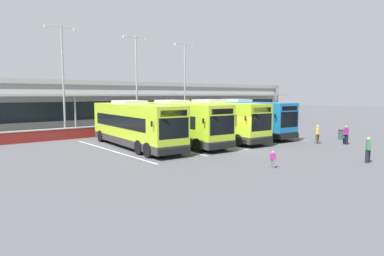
{
  "coord_description": "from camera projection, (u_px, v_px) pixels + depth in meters",
  "views": [
    {
      "loc": [
        -19.39,
        -17.16,
        4.29
      ],
      "look_at": [
        -2.76,
        3.0,
        1.6
      ],
      "focal_mm": 30.71,
      "sensor_mm": 36.0,
      "label": 1
    }
  ],
  "objects": [
    {
      "name": "coach_bus_left_centre",
      "position": [
        178.0,
        123.0,
        28.74
      ],
      "size": [
        3.68,
        12.31,
        3.78
      ],
      "color": "#B7DB2D",
      "rests_on": "ground"
    },
    {
      "name": "ground_plane",
      "position": [
        243.0,
        149.0,
        25.88
      ],
      "size": [
        200.0,
        200.0,
        0.0
      ],
      "primitive_type": "plane",
      "color": "#4C4C51"
    },
    {
      "name": "pedestrian_with_handbag",
      "position": [
        346.0,
        134.0,
        28.12
      ],
      "size": [
        0.64,
        0.45,
        1.62
      ],
      "color": "black",
      "rests_on": "ground"
    },
    {
      "name": "bay_stripe_far_west",
      "position": [
        111.0,
        150.0,
        25.17
      ],
      "size": [
        0.14,
        13.0,
        0.01
      ],
      "primitive_type": "cube",
      "color": "silver",
      "rests_on": "ground"
    },
    {
      "name": "pedestrian_child",
      "position": [
        273.0,
        159.0,
        19.09
      ],
      "size": [
        0.28,
        0.27,
        1.0
      ],
      "color": "slate",
      "rests_on": "ground"
    },
    {
      "name": "litter_bin",
      "position": [
        341.0,
        135.0,
        31.18
      ],
      "size": [
        0.54,
        0.54,
        0.93
      ],
      "color": "#2D5133",
      "rests_on": "ground"
    },
    {
      "name": "pedestrian_in_dark_coat",
      "position": [
        368.0,
        149.0,
        20.58
      ],
      "size": [
        0.5,
        0.37,
        1.62
      ],
      "color": "black",
      "rests_on": "ground"
    },
    {
      "name": "bay_stripe_mid_east",
      "position": [
        253.0,
        134.0,
        35.8
      ],
      "size": [
        0.14,
        13.0,
        0.01
      ],
      "primitive_type": "cube",
      "color": "silver",
      "rests_on": "ground"
    },
    {
      "name": "terminal_building",
      "position": [
        99.0,
        103.0,
        46.22
      ],
      "size": [
        70.0,
        13.0,
        6.0
      ],
      "color": "#B7B7B2",
      "rests_on": "ground"
    },
    {
      "name": "lamp_post_west",
      "position": [
        63.0,
        74.0,
        32.56
      ],
      "size": [
        3.24,
        0.28,
        11.0
      ],
      "color": "#9E9EA3",
      "rests_on": "ground"
    },
    {
      "name": "lamp_post_east",
      "position": [
        185.0,
        79.0,
        43.59
      ],
      "size": [
        3.24,
        0.28,
        11.0
      ],
      "color": "#9E9EA3",
      "rests_on": "ground"
    },
    {
      "name": "coach_bus_right_centre",
      "position": [
        242.0,
        118.0,
        34.12
      ],
      "size": [
        3.68,
        12.31,
        3.78
      ],
      "color": "#1972B7",
      "rests_on": "ground"
    },
    {
      "name": "pedestrian_near_bin",
      "position": [
        317.0,
        134.0,
        28.52
      ],
      "size": [
        0.52,
        0.35,
        1.62
      ],
      "color": "#4C4238",
      "rests_on": "ground"
    },
    {
      "name": "bay_stripe_mid_west",
      "position": [
        194.0,
        141.0,
        30.49
      ],
      "size": [
        0.14,
        13.0,
        0.01
      ],
      "primitive_type": "cube",
      "color": "silver",
      "rests_on": "ground"
    },
    {
      "name": "coach_bus_leftmost",
      "position": [
        135.0,
        125.0,
        26.54
      ],
      "size": [
        3.68,
        12.31,
        3.78
      ],
      "color": "#B7DB2D",
      "rests_on": "ground"
    },
    {
      "name": "coach_bus_centre",
      "position": [
        215.0,
        121.0,
        31.25
      ],
      "size": [
        3.68,
        12.31,
        3.78
      ],
      "color": "#B7DB2D",
      "rests_on": "ground"
    },
    {
      "name": "bay_stripe_west",
      "position": [
        156.0,
        145.0,
        27.83
      ],
      "size": [
        0.14,
        13.0,
        0.01
      ],
      "primitive_type": "cube",
      "color": "silver",
      "rests_on": "ground"
    },
    {
      "name": "red_barrier_wall",
      "position": [
        146.0,
        128.0,
        36.95
      ],
      "size": [
        60.0,
        0.4,
        1.1
      ],
      "color": "maroon",
      "rests_on": "ground"
    },
    {
      "name": "lamp_post_centre",
      "position": [
        136.0,
        77.0,
        38.31
      ],
      "size": [
        3.24,
        0.28,
        11.0
      ],
      "color": "#9E9EA3",
      "rests_on": "ground"
    },
    {
      "name": "bay_stripe_centre",
      "position": [
        226.0,
        137.0,
        33.15
      ],
      "size": [
        0.14,
        13.0,
        0.01
      ],
      "primitive_type": "cube",
      "color": "silver",
      "rests_on": "ground"
    }
  ]
}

